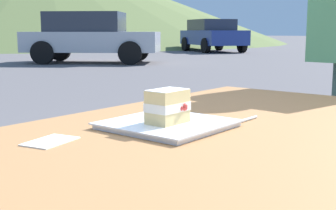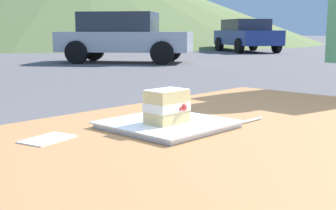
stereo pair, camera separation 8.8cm
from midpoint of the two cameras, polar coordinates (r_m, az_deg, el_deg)
patio_table at (r=1.21m, az=10.87°, el=-7.07°), size 1.43×0.95×0.73m
dessert_plate at (r=1.16m, az=2.16°, el=-2.45°), size 0.28×0.28×0.02m
cake_slice at (r=1.13m, az=2.10°, el=-0.18°), size 0.10×0.08×0.08m
dessert_fork at (r=1.22m, az=11.14°, el=-2.25°), size 0.17×0.02×0.01m
paper_napkin at (r=1.06m, az=-12.56°, el=-4.22°), size 0.13×0.10×0.00m
parked_car_near at (r=14.12m, az=-5.43°, el=8.57°), size 3.66×4.25×1.52m
parked_car_far at (r=21.48m, az=9.93°, el=8.68°), size 3.62×4.23×1.48m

